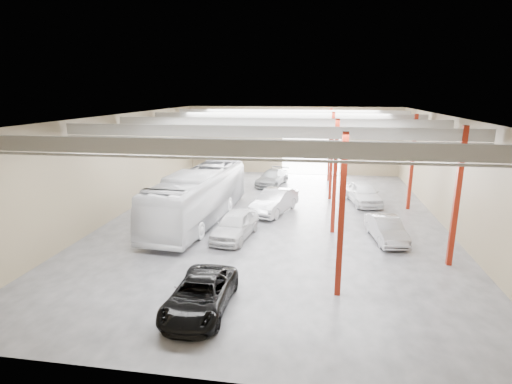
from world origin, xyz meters
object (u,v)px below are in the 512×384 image
(coach_bus, at_px, (199,196))
(car_row_a, at_px, (235,225))
(car_right_far, at_px, (363,193))
(car_row_b, at_px, (274,201))
(car_row_c, at_px, (272,178))
(car_right_near, at_px, (386,229))
(black_sedan, at_px, (200,295))

(coach_bus, xyz_separation_m, car_row_a, (3.03, -2.75, -0.94))
(coach_bus, distance_m, car_right_far, 12.98)
(car_row_b, relative_size, car_right_far, 1.04)
(car_row_c, bearing_deg, car_right_far, -19.33)
(car_right_near, bearing_deg, car_row_c, 113.18)
(coach_bus, relative_size, car_row_a, 2.67)
(black_sedan, xyz_separation_m, car_right_near, (8.52, 9.20, 0.03))
(coach_bus, distance_m, car_row_b, 5.56)
(black_sedan, height_order, car_row_c, car_row_c)
(car_row_a, distance_m, car_right_far, 12.23)
(car_row_c, height_order, car_right_far, car_right_far)
(car_row_b, bearing_deg, car_row_a, -89.80)
(car_row_a, bearing_deg, black_sedan, -79.82)
(car_row_b, bearing_deg, black_sedan, -77.68)
(car_row_b, bearing_deg, car_row_c, 116.07)
(car_row_c, bearing_deg, black_sedan, -76.29)
(black_sedan, bearing_deg, car_right_far, 65.51)
(car_right_far, bearing_deg, black_sedan, -125.79)
(car_row_a, bearing_deg, car_right_near, 13.88)
(car_row_a, xyz_separation_m, car_right_near, (8.86, 0.94, -0.09))
(black_sedan, xyz_separation_m, car_row_b, (1.42, 13.66, 0.16))
(black_sedan, distance_m, car_row_c, 22.37)
(car_row_c, relative_size, car_right_near, 1.13)
(coach_bus, height_order, car_row_c, coach_bus)
(car_right_far, bearing_deg, car_row_c, 135.50)
(car_row_a, xyz_separation_m, car_row_c, (0.57, 14.11, -0.09))
(black_sedan, distance_m, car_right_near, 12.54)
(car_row_c, xyz_separation_m, car_right_near, (8.29, -13.17, 0.00))
(coach_bus, distance_m, car_row_c, 11.96)
(car_right_near, bearing_deg, black_sedan, -141.80)
(black_sedan, relative_size, car_row_a, 1.04)
(black_sedan, height_order, car_row_b, car_row_b)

